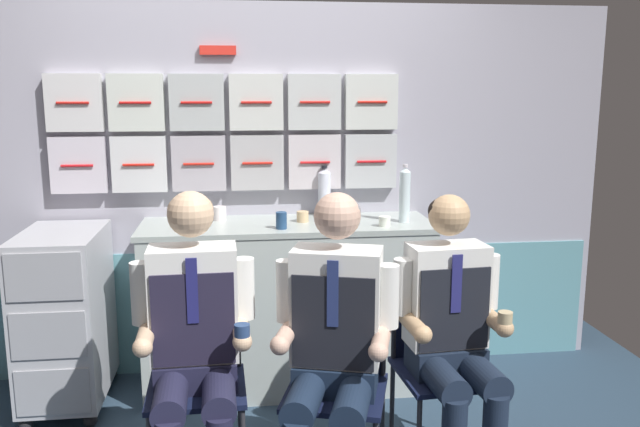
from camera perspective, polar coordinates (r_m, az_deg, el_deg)
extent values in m
cube|color=#A9A6B6|center=(3.87, -5.77, 1.85)|extent=(4.20, 0.06, 2.15)
cube|color=#5E98A4|center=(4.01, -5.57, -8.27)|extent=(4.12, 0.01, 0.73)
cube|color=silver|center=(3.89, -20.19, 3.97)|extent=(0.30, 0.06, 0.31)
cylinder|color=red|center=(3.86, -20.31, 3.90)|extent=(0.17, 0.01, 0.01)
cube|color=silver|center=(3.83, -15.38, 4.15)|extent=(0.30, 0.06, 0.31)
cylinder|color=red|center=(3.79, -15.46, 4.08)|extent=(0.17, 0.01, 0.01)
cube|color=#AEA8B2|center=(3.80, -10.44, 4.30)|extent=(0.30, 0.06, 0.31)
cylinder|color=red|center=(3.76, -10.47, 4.23)|extent=(0.17, 0.01, 0.01)
cube|color=#B1B0B2|center=(3.79, -5.45, 4.42)|extent=(0.30, 0.06, 0.31)
cylinder|color=red|center=(3.75, -5.44, 4.36)|extent=(0.17, 0.01, 0.01)
cube|color=silver|center=(3.82, -0.49, 4.51)|extent=(0.30, 0.06, 0.31)
cylinder|color=red|center=(3.78, -0.42, 4.44)|extent=(0.17, 0.01, 0.01)
cube|color=silver|center=(3.87, 4.38, 4.56)|extent=(0.30, 0.06, 0.31)
cylinder|color=red|center=(3.83, 4.49, 4.50)|extent=(0.17, 0.01, 0.01)
cube|color=silver|center=(3.87, -20.52, 8.98)|extent=(0.30, 0.06, 0.31)
cylinder|color=red|center=(3.83, -20.65, 8.96)|extent=(0.17, 0.01, 0.01)
cube|color=silver|center=(3.81, -15.63, 9.24)|extent=(0.30, 0.06, 0.31)
cylinder|color=red|center=(3.77, -15.72, 9.22)|extent=(0.17, 0.01, 0.01)
cube|color=#B1B6B7|center=(3.77, -10.62, 9.44)|extent=(0.30, 0.06, 0.31)
cylinder|color=red|center=(3.74, -10.65, 9.43)|extent=(0.17, 0.01, 0.01)
cube|color=silver|center=(3.77, -5.55, 9.57)|extent=(0.30, 0.06, 0.31)
cylinder|color=red|center=(3.73, -5.53, 9.56)|extent=(0.17, 0.01, 0.01)
cube|color=silver|center=(3.79, -0.50, 9.63)|extent=(0.30, 0.06, 0.31)
cylinder|color=red|center=(3.75, -0.43, 9.62)|extent=(0.17, 0.01, 0.01)
cube|color=silver|center=(3.84, 4.45, 9.61)|extent=(0.30, 0.06, 0.31)
cylinder|color=red|center=(3.81, 4.57, 9.60)|extent=(0.17, 0.01, 0.01)
cube|color=red|center=(3.79, -8.84, 13.81)|extent=(0.20, 0.02, 0.05)
cube|color=#B5C1BB|center=(3.75, -2.77, -8.14)|extent=(1.57, 0.52, 0.92)
cube|color=#A6B1AB|center=(3.62, -2.83, -1.05)|extent=(1.60, 0.53, 0.03)
sphere|color=black|center=(3.73, -24.12, -16.27)|extent=(0.07, 0.07, 0.07)
sphere|color=black|center=(3.65, -19.27, -16.51)|extent=(0.07, 0.07, 0.07)
sphere|color=black|center=(4.21, -21.92, -12.94)|extent=(0.07, 0.07, 0.07)
sphere|color=black|center=(4.14, -17.67, -13.06)|extent=(0.07, 0.07, 0.07)
cube|color=#B3B4BB|center=(3.76, -21.19, -8.06)|extent=(0.40, 0.64, 0.88)
cube|color=#9E9FA6|center=(3.57, -22.13, -14.16)|extent=(0.35, 0.01, 0.23)
cube|color=#9E9FA6|center=(3.46, -22.48, -9.76)|extent=(0.35, 0.01, 0.23)
cube|color=#9E9FA6|center=(3.37, -22.84, -5.11)|extent=(0.35, 0.01, 0.23)
cylinder|color=#28282D|center=(3.36, -22.89, -2.93)|extent=(0.32, 0.02, 0.02)
cylinder|color=#2D2D33|center=(3.14, -13.81, -17.11)|extent=(0.02, 0.02, 0.44)
cylinder|color=#2D2D33|center=(3.13, -6.93, -16.98)|extent=(0.02, 0.02, 0.44)
cube|color=#121834|center=(2.87, -10.62, -14.68)|extent=(0.41, 0.41, 0.02)
cube|color=#121834|center=(2.96, -10.67, -9.41)|extent=(0.37, 0.04, 0.40)
cylinder|color=#2D2D33|center=(2.97, -14.20, -9.54)|extent=(0.02, 0.02, 0.40)
cylinder|color=#2D2D33|center=(2.95, -7.13, -9.38)|extent=(0.02, 0.02, 0.40)
cylinder|color=#1E1E37|center=(2.70, -12.78, -15.06)|extent=(0.14, 0.38, 0.13)
cylinder|color=#1E1E37|center=(2.69, -8.75, -14.99)|extent=(0.14, 0.38, 0.13)
cube|color=#1E1E37|center=(2.84, -10.67, -13.39)|extent=(0.34, 0.21, 0.12)
cube|color=white|center=(2.75, -10.88, -7.60)|extent=(0.36, 0.21, 0.47)
cube|color=#221F34|center=(2.67, -10.92, -9.06)|extent=(0.32, 0.02, 0.38)
cube|color=navy|center=(2.62, -11.02, -6.60)|extent=(0.04, 0.01, 0.26)
cylinder|color=white|center=(2.75, -15.24, -6.67)|extent=(0.08, 0.08, 0.25)
cylinder|color=#DDB590|center=(2.70, -14.89, -10.32)|extent=(0.08, 0.24, 0.07)
sphere|color=#DDB590|center=(2.60, -15.13, -11.15)|extent=(0.08, 0.08, 0.08)
cylinder|color=white|center=(2.74, -6.57, -6.46)|extent=(0.08, 0.08, 0.25)
cylinder|color=#DDB590|center=(2.68, -6.84, -10.14)|extent=(0.08, 0.24, 0.07)
sphere|color=#DDB590|center=(2.58, -6.75, -10.98)|extent=(0.08, 0.08, 0.08)
cylinder|color=navy|center=(2.57, -6.77, -10.15)|extent=(0.06, 0.06, 0.06)
sphere|color=#DDB590|center=(2.66, -11.16, -0.06)|extent=(0.19, 0.19, 0.19)
ellipsoid|color=tan|center=(2.67, -11.16, 0.35)|extent=(0.19, 0.17, 0.13)
cylinder|color=#2D2D33|center=(3.08, -1.62, -17.40)|extent=(0.02, 0.02, 0.44)
cylinder|color=#2D2D33|center=(3.04, 5.39, -17.88)|extent=(0.02, 0.02, 0.44)
cube|color=#121834|center=(2.79, 1.36, -15.26)|extent=(0.50, 0.50, 0.02)
cube|color=#121834|center=(2.88, 1.94, -9.84)|extent=(0.36, 0.13, 0.40)
cylinder|color=#2D2D33|center=(2.90, -1.67, -9.70)|extent=(0.02, 0.02, 0.40)
cylinder|color=#2D2D33|center=(2.85, 5.55, -10.09)|extent=(0.02, 0.02, 0.40)
cylinder|color=#162338|center=(2.63, -1.24, -15.51)|extent=(0.23, 0.39, 0.13)
cylinder|color=#162338|center=(2.60, 2.88, -15.79)|extent=(0.23, 0.39, 0.13)
cube|color=#162338|center=(2.76, 1.37, -13.94)|extent=(0.38, 0.29, 0.12)
cube|color=white|center=(2.67, 1.46, -7.99)|extent=(0.39, 0.29, 0.47)
cube|color=black|center=(2.59, 1.12, -9.50)|extent=(0.31, 0.11, 0.38)
cube|color=navy|center=(2.54, 1.11, -6.98)|extent=(0.04, 0.02, 0.26)
cylinder|color=white|center=(2.69, -2.92, -6.71)|extent=(0.08, 0.08, 0.25)
cylinder|color=#D7AB93|center=(2.63, -2.97, -10.47)|extent=(0.13, 0.24, 0.07)
sphere|color=#D7AB93|center=(2.54, -3.51, -11.32)|extent=(0.08, 0.08, 0.08)
cylinder|color=white|center=(2.63, 5.95, -7.14)|extent=(0.08, 0.08, 0.25)
cylinder|color=#D7AB93|center=(2.58, 5.27, -10.95)|extent=(0.13, 0.24, 0.07)
sphere|color=#D7AB93|center=(2.49, 5.07, -11.85)|extent=(0.08, 0.08, 0.08)
sphere|color=#D7AB93|center=(2.57, 1.50, -0.20)|extent=(0.19, 0.19, 0.19)
ellipsoid|color=gray|center=(2.58, 1.54, 0.22)|extent=(0.22, 0.21, 0.13)
cylinder|color=#2D2D33|center=(3.20, 6.26, -16.29)|extent=(0.02, 0.02, 0.44)
cylinder|color=#2D2D33|center=(3.32, 12.41, -15.46)|extent=(0.02, 0.02, 0.44)
cube|color=#121834|center=(3.01, 10.78, -13.44)|extent=(0.43, 0.43, 0.02)
cube|color=#121834|center=(3.09, 9.59, -8.49)|extent=(0.37, 0.06, 0.40)
cylinder|color=#2D2D33|center=(3.03, 6.43, -8.84)|extent=(0.02, 0.02, 0.40)
cylinder|color=#2D2D33|center=(3.15, 12.74, -8.24)|extent=(0.02, 0.02, 0.40)
cylinder|color=#182235|center=(2.82, 10.39, -13.77)|extent=(0.16, 0.36, 0.13)
cylinder|color=#182235|center=(2.89, 13.66, -13.33)|extent=(0.16, 0.36, 0.13)
cube|color=#182235|center=(2.98, 10.83, -12.19)|extent=(0.33, 0.22, 0.12)
cube|color=white|center=(2.90, 10.88, -6.92)|extent=(0.34, 0.21, 0.44)
cube|color=black|center=(2.83, 11.59, -8.17)|extent=(0.31, 0.04, 0.35)
cube|color=navy|center=(2.79, 11.75, -5.98)|extent=(0.04, 0.01, 0.25)
cylinder|color=white|center=(2.82, 7.20, -6.30)|extent=(0.08, 0.08, 0.24)
cylinder|color=tan|center=(2.78, 8.19, -9.61)|extent=(0.08, 0.23, 0.07)
sphere|color=tan|center=(2.69, 8.91, -10.32)|extent=(0.08, 0.08, 0.08)
cylinder|color=white|center=(2.96, 14.44, -5.70)|extent=(0.08, 0.08, 0.24)
cylinder|color=tan|center=(2.91, 14.80, -8.91)|extent=(0.08, 0.23, 0.07)
sphere|color=tan|center=(2.83, 15.70, -9.55)|extent=(0.08, 0.08, 0.08)
cylinder|color=tan|center=(2.82, 15.74, -8.78)|extent=(0.06, 0.06, 0.06)
sphere|color=tan|center=(2.81, 11.13, -0.14)|extent=(0.18, 0.18, 0.18)
ellipsoid|color=black|center=(2.82, 11.04, 0.23)|extent=(0.18, 0.17, 0.12)
cylinder|color=silver|center=(3.80, 0.38, 1.66)|extent=(0.07, 0.07, 0.25)
cone|color=silver|center=(3.78, 0.38, 3.71)|extent=(0.07, 0.07, 0.02)
cylinder|color=black|center=(3.77, 0.38, 4.05)|extent=(0.03, 0.03, 0.02)
cylinder|color=silver|center=(3.65, 7.35, 1.42)|extent=(0.06, 0.06, 0.28)
cone|color=silver|center=(3.63, 7.41, 3.78)|extent=(0.06, 0.06, 0.02)
cylinder|color=silver|center=(3.62, 7.42, 4.12)|extent=(0.03, 0.03, 0.02)
cylinder|color=navy|center=(3.46, -3.37, -0.61)|extent=(0.06, 0.06, 0.09)
cylinder|color=#382114|center=(3.45, -3.37, 0.02)|extent=(0.05, 0.05, 0.01)
cylinder|color=white|center=(3.73, -8.69, 0.01)|extent=(0.07, 0.07, 0.08)
cylinder|color=#382114|center=(3.72, -8.70, 0.51)|extent=(0.06, 0.06, 0.01)
cylinder|color=white|center=(3.53, 5.62, -0.69)|extent=(0.06, 0.06, 0.06)
cylinder|color=#382114|center=(3.53, 5.62, -0.34)|extent=(0.05, 0.05, 0.01)
cylinder|color=tan|center=(3.64, -1.52, -0.27)|extent=(0.07, 0.07, 0.06)
cylinder|color=#382114|center=(3.64, -1.52, 0.10)|extent=(0.06, 0.06, 0.01)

